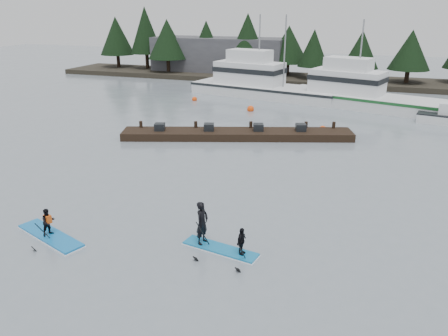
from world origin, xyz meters
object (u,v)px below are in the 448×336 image
(floating_dock, at_px, (237,134))
(paddleboard_solo, at_px, (49,230))
(fishing_boat_large, at_px, (261,89))
(paddleboard_duo, at_px, (215,234))
(fishing_boat_medium, at_px, (359,100))

(floating_dock, bearing_deg, paddleboard_solo, -118.08)
(fishing_boat_large, bearing_deg, floating_dock, -69.13)
(fishing_boat_large, bearing_deg, paddleboard_duo, -66.41)
(paddleboard_duo, bearing_deg, fishing_boat_large, 111.58)
(paddleboard_solo, bearing_deg, fishing_boat_medium, 91.03)
(fishing_boat_large, xyz_separation_m, fishing_boat_medium, (10.08, -2.13, -0.05))
(floating_dock, bearing_deg, fishing_boat_large, 80.42)
(fishing_boat_large, xyz_separation_m, paddleboard_duo, (6.36, -30.89, -0.02))
(fishing_boat_medium, height_order, floating_dock, fishing_boat_medium)
(fishing_boat_medium, xyz_separation_m, floating_dock, (-7.57, -13.92, -0.35))
(paddleboard_solo, bearing_deg, floating_dock, 100.32)
(fishing_boat_large, xyz_separation_m, paddleboard_solo, (-0.23, -32.27, -0.34))
(fishing_boat_large, height_order, floating_dock, fishing_boat_large)
(fishing_boat_large, bearing_deg, paddleboard_solo, -78.44)
(floating_dock, relative_size, paddleboard_duo, 5.26)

